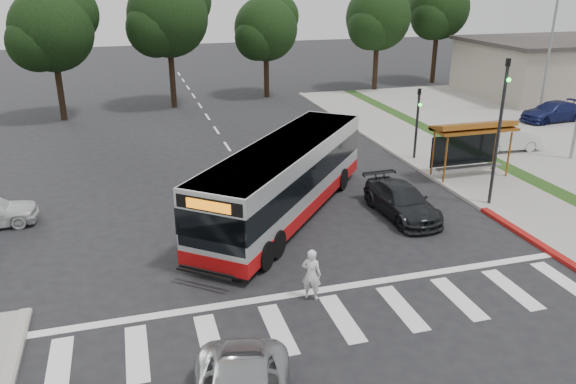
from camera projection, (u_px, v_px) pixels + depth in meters
name	position (u px, v px, depth m)	size (l,w,h in m)	color
ground	(294.00, 247.00, 21.38)	(140.00, 140.00, 0.00)	black
sidewalk_east	(441.00, 159.00, 31.39)	(4.00, 40.00, 0.12)	gray
curb_east	(408.00, 162.00, 30.86)	(0.30, 40.00, 0.15)	#9E9991
curb_east_red	(529.00, 238.00, 21.90)	(0.32, 6.00, 0.15)	maroon
commercial_building	(555.00, 69.00, 48.11)	(14.00, 10.00, 4.40)	#A09586
building_roof_cap	(559.00, 41.00, 47.26)	(14.60, 10.60, 0.30)	#383330
crosswalk_ladder	(342.00, 318.00, 16.90)	(18.00, 2.60, 0.01)	silver
bus_shelter	(472.00, 133.00, 27.92)	(4.20, 1.60, 2.86)	#925118
traffic_signal_ne_tall	(500.00, 121.00, 23.82)	(0.18, 0.37, 6.50)	black
traffic_signal_ne_short	(418.00, 116.00, 30.59)	(0.18, 0.37, 4.00)	black
lot_light_mid	(552.00, 32.00, 39.84)	(1.90, 0.35, 9.01)	gray
tree_ne_a	(379.00, 16.00, 48.41)	(6.16, 5.74, 9.30)	black
tree_ne_b	(439.00, 7.00, 51.83)	(6.16, 5.74, 10.02)	black
tree_north_a	(169.00, 15.00, 41.74)	(6.60, 6.15, 10.17)	black
tree_north_b	(266.00, 28.00, 46.06)	(5.72, 5.33, 8.43)	black
tree_north_c	(53.00, 29.00, 38.09)	(6.16, 5.74, 9.30)	black
transit_bus	(285.00, 181.00, 23.62)	(2.65, 12.25, 3.17)	#B3B6B8
pedestrian	(311.00, 274.00, 17.65)	(0.63, 0.41, 1.73)	silver
dark_sedan	(402.00, 201.00, 23.93)	(1.87, 4.61, 1.34)	black
parked_car_1	(507.00, 140.00, 32.62)	(1.36, 3.91, 1.29)	silver
parked_car_3	(552.00, 112.00, 39.21)	(1.91, 4.69, 1.36)	#161D4F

